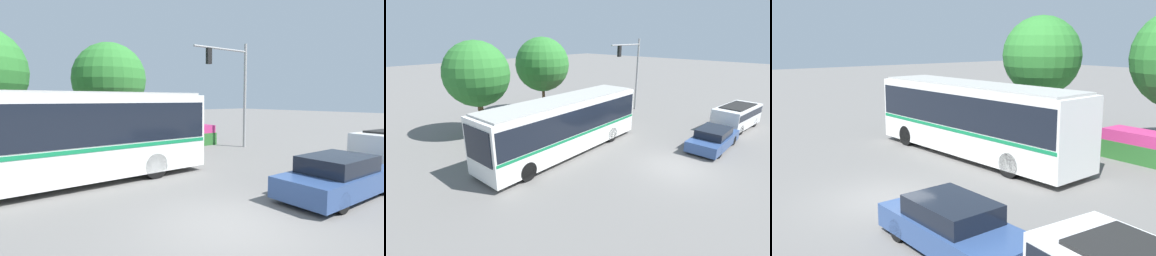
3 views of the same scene
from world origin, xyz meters
The scene contains 4 objects.
ground_plane centered at (0.00, 0.00, 0.00)m, with size 140.00×140.00×0.00m, color slate.
city_bus centered at (-2.60, 5.96, 1.90)m, with size 11.58×3.09×3.35m.
sedan_foreground centered at (4.39, -0.42, 0.63)m, with size 4.64×1.94×1.32m.
street_tree_left centered at (-4.60, 12.46, 4.36)m, with size 4.46×4.46×6.61m.
Camera 3 is at (13.04, -6.82, 5.30)m, focal length 42.40 mm.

